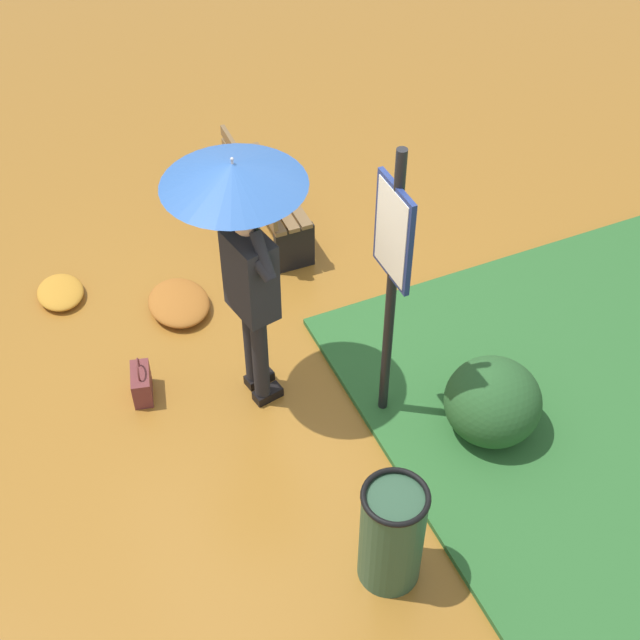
{
  "coord_description": "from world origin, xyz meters",
  "views": [
    {
      "loc": [
        -4.39,
        1.46,
        5.06
      ],
      "look_at": [
        -0.39,
        -0.33,
        0.85
      ],
      "focal_mm": 49.04,
      "sensor_mm": 36.0,
      "label": 1
    }
  ],
  "objects_px": {
    "info_sign_post": "(392,264)",
    "park_bench": "(263,193)",
    "handbag": "(142,383)",
    "trash_bin": "(392,534)",
    "person_with_umbrella": "(241,225)"
  },
  "relations": [
    {
      "from": "person_with_umbrella",
      "to": "trash_bin",
      "type": "xyz_separation_m",
      "value": [
        -1.85,
        -0.22,
        -1.13
      ]
    },
    {
      "from": "info_sign_post",
      "to": "trash_bin",
      "type": "relative_size",
      "value": 2.76
    },
    {
      "from": "person_with_umbrella",
      "to": "park_bench",
      "type": "relative_size",
      "value": 1.46
    },
    {
      "from": "person_with_umbrella",
      "to": "handbag",
      "type": "xyz_separation_m",
      "value": [
        0.25,
        0.81,
        -1.42
      ]
    },
    {
      "from": "person_with_umbrella",
      "to": "handbag",
      "type": "relative_size",
      "value": 5.53
    },
    {
      "from": "info_sign_post",
      "to": "handbag",
      "type": "distance_m",
      "value": 2.25
    },
    {
      "from": "park_bench",
      "to": "person_with_umbrella",
      "type": "bearing_deg",
      "value": 156.15
    },
    {
      "from": "person_with_umbrella",
      "to": "info_sign_post",
      "type": "relative_size",
      "value": 0.89
    },
    {
      "from": "info_sign_post",
      "to": "park_bench",
      "type": "bearing_deg",
      "value": -0.22
    },
    {
      "from": "park_bench",
      "to": "trash_bin",
      "type": "distance_m",
      "value": 3.7
    },
    {
      "from": "park_bench",
      "to": "handbag",
      "type": "bearing_deg",
      "value": 134.0
    },
    {
      "from": "park_bench",
      "to": "trash_bin",
      "type": "xyz_separation_m",
      "value": [
        -3.65,
        0.58,
        0.02
      ]
    },
    {
      "from": "info_sign_post",
      "to": "trash_bin",
      "type": "distance_m",
      "value": 1.69
    },
    {
      "from": "person_with_umbrella",
      "to": "info_sign_post",
      "type": "xyz_separation_m",
      "value": [
        -0.64,
        -0.79,
        -0.11
      ]
    },
    {
      "from": "park_bench",
      "to": "trash_bin",
      "type": "relative_size",
      "value": 1.68
    }
  ]
}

